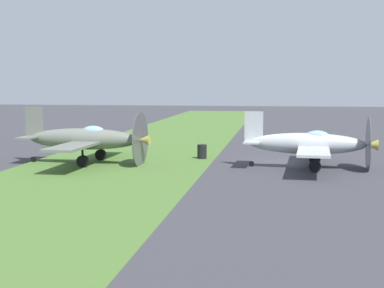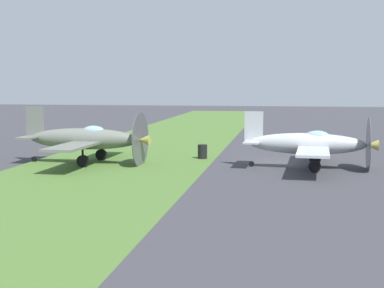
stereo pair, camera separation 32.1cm
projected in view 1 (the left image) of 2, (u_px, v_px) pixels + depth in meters
ground_plane at (283, 163)px, 34.18m from camera, size 160.00×160.00×0.00m
grass_verge at (126, 159)px, 35.67m from camera, size 120.00×11.00×0.01m
airplane_lead at (309, 144)px, 31.92m from camera, size 9.36×7.40×3.33m
airplane_wingman at (86, 139)px, 33.77m from camera, size 9.85×7.81×3.52m
fuel_drum at (202, 152)px, 36.03m from camera, size 0.60×0.60×0.90m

